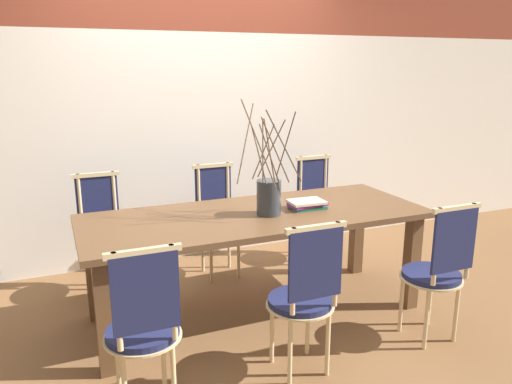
% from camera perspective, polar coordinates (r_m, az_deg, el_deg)
% --- Properties ---
extents(ground_plane, '(16.00, 16.00, 0.00)m').
position_cam_1_polar(ground_plane, '(3.69, 0.00, -13.53)').
color(ground_plane, brown).
extents(wall_rear, '(12.00, 0.06, 3.20)m').
position_cam_1_polar(wall_rear, '(4.49, -6.54, 12.62)').
color(wall_rear, silver).
rests_on(wall_rear, ground_plane).
extents(dining_table, '(2.35, 0.91, 0.74)m').
position_cam_1_polar(dining_table, '(3.44, 0.00, -4.00)').
color(dining_table, brown).
rests_on(dining_table, ground_plane).
extents(chair_near_leftend, '(0.39, 0.39, 0.93)m').
position_cam_1_polar(chair_near_leftend, '(2.57, -12.70, -14.60)').
color(chair_near_leftend, '#1E234C').
rests_on(chair_near_leftend, ground_plane).
extents(chair_near_left, '(0.39, 0.39, 0.93)m').
position_cam_1_polar(chair_near_left, '(2.83, 5.57, -11.51)').
color(chair_near_left, '#1E234C').
rests_on(chair_near_left, ground_plane).
extents(chair_near_center, '(0.39, 0.39, 0.93)m').
position_cam_1_polar(chair_near_center, '(3.34, 20.05, -8.17)').
color(chair_near_center, '#1E234C').
rests_on(chair_near_center, ground_plane).
extents(chair_far_leftend, '(0.39, 0.39, 0.93)m').
position_cam_1_polar(chair_far_leftend, '(4.00, -17.29, -4.25)').
color(chair_far_leftend, '#1E234C').
rests_on(chair_far_leftend, ground_plane).
extents(chair_far_left, '(0.39, 0.39, 0.93)m').
position_cam_1_polar(chair_far_left, '(4.18, -4.39, -2.85)').
color(chair_far_left, '#1E234C').
rests_on(chair_far_left, ground_plane).
extents(chair_far_center, '(0.39, 0.39, 0.93)m').
position_cam_1_polar(chair_far_center, '(4.55, 7.09, -1.47)').
color(chair_far_center, '#1E234C').
rests_on(chair_far_center, ground_plane).
extents(vase_centerpiece, '(0.43, 0.43, 0.78)m').
position_cam_1_polar(vase_centerpiece, '(3.35, 1.47, -0.37)').
color(vase_centerpiece, '#33383D').
rests_on(vase_centerpiece, dining_table).
extents(book_stack, '(0.27, 0.19, 0.06)m').
position_cam_1_polar(book_stack, '(3.54, 5.85, -1.40)').
color(book_stack, '#1E6B4C').
rests_on(book_stack, dining_table).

